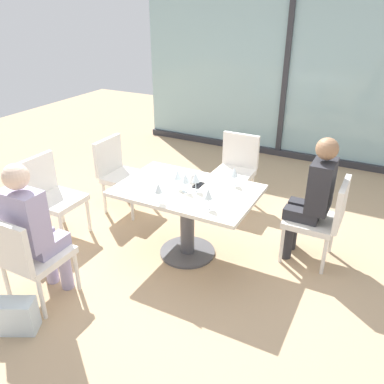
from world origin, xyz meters
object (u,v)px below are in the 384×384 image
Objects in this scene: coffee_cup at (191,178)px; wine_glass_5 at (158,188)px; wine_glass_4 at (185,179)px; handbag_0 at (16,316)px; dining_table_main at (187,206)px; chair_far_right at (322,216)px; person_far_right at (313,194)px; wine_glass_0 at (196,178)px; wine_glass_1 at (234,172)px; cell_phone_on_table at (198,185)px; chair_front_left at (27,254)px; person_front_left at (33,226)px; chair_far_left at (120,170)px; wine_glass_3 at (208,194)px; chair_side_end at (50,192)px; wine_glass_2 at (178,175)px; chair_near_window at (235,167)px.

wine_glass_5 is at bearing -96.95° from coffee_cup.
handbag_0 is at bearing -115.25° from wine_glass_4.
chair_far_right is at bearing 22.54° from dining_table_main.
person_far_right is 1.11m from wine_glass_0.
wine_glass_1 is (0.27, 0.28, 0.00)m from wine_glass_0.
cell_phone_on_table is (-1.01, -0.38, 0.03)m from person_far_right.
cell_phone_on_table is 1.90m from handbag_0.
chair_front_left is 0.69× the size of person_front_left.
person_far_right reaches higher than wine_glass_5.
wine_glass_5 reaches higher than cell_phone_on_table.
person_front_left reaches higher than wine_glass_4.
wine_glass_4 is at bearing -105.01° from cell_phone_on_table.
wine_glass_0 reaches higher than handbag_0.
dining_table_main is at bearing -22.54° from chair_far_left.
chair_side_end is at bearing -177.80° from wine_glass_3.
wine_glass_3 is 1.00× the size of wine_glass_4.
wine_glass_2 is 0.32m from wine_glass_5.
cell_phone_on_table is (0.85, 1.35, 0.24)m from chair_front_left.
chair_front_left is 1.14m from chair_side_end.
person_far_right is 1.08m from cell_phone_on_table.
chair_far_left reaches higher than cell_phone_on_table.
handbag_0 is (-0.59, -1.50, -0.72)m from wine_glass_2.
chair_side_end and chair_far_left have the same top height.
wine_glass_2 is 0.62× the size of handbag_0.
chair_far_left is 1.60m from wine_glass_1.
person_far_right is 8.75× the size of cell_phone_on_table.
chair_far_left is 2.26m from person_far_right.
wine_glass_1 is at bearing 35.01° from wine_glass_2.
wine_glass_0 is 1.00× the size of wine_glass_2.
chair_far_right is 2.90× the size of handbag_0.
wine_glass_4 reaches higher than handbag_0.
chair_side_end is at bearing 129.96° from person_front_left.
wine_glass_3 is 0.56m from coffee_cup.
wine_glass_0 is at bearing 134.16° from wine_glass_3.
chair_far_left is (-0.39, 1.73, 0.00)m from chair_front_left.
wine_glass_1 is at bearing -69.60° from chair_near_window.
chair_far_right reaches higher than dining_table_main.
person_front_left is (-0.79, -2.37, 0.20)m from chair_near_window.
dining_table_main is 14.55× the size of coffee_cup.
chair_near_window is 2.90× the size of handbag_0.
wine_glass_0 reaches higher than chair_front_left.
wine_glass_5 reaches higher than chair_far_left.
coffee_cup is at bearing 18.32° from chair_side_end.
person_front_left is 8.75× the size of cell_phone_on_table.
wine_glass_5 is (-0.43, -0.10, 0.00)m from wine_glass_3.
wine_glass_4 is (1.20, -0.55, 0.37)m from chair_far_left.
wine_glass_3 is (0.25, -0.26, 0.00)m from wine_glass_0.
person_far_right is at bearing 35.90° from wine_glass_5.
wine_glass_0 is at bearing -21.05° from chair_far_left.
wine_glass_1 reaches higher than chair_front_left.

